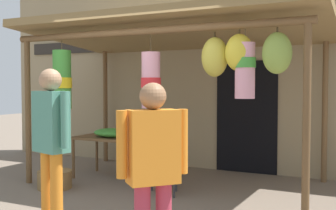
{
  "coord_description": "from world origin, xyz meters",
  "views": [
    {
      "loc": [
        2.85,
        -5.13,
        1.55
      ],
      "look_at": [
        -0.18,
        1.05,
        1.23
      ],
      "focal_mm": 44.06,
      "sensor_mm": 36.0,
      "label": 1
    }
  ],
  "objects_px": {
    "folding_chair": "(157,159)",
    "customer_foreground": "(153,165)",
    "display_table": "(118,141)",
    "passerby_at_right": "(51,135)",
    "wicker_basket_by_table": "(55,179)",
    "flower_heap_on_table": "(113,133)"
  },
  "relations": [
    {
      "from": "wicker_basket_by_table",
      "to": "passerby_at_right",
      "type": "height_order",
      "value": "passerby_at_right"
    },
    {
      "from": "display_table",
      "to": "wicker_basket_by_table",
      "type": "height_order",
      "value": "display_table"
    },
    {
      "from": "flower_heap_on_table",
      "to": "folding_chair",
      "type": "distance_m",
      "value": 1.27
    },
    {
      "from": "display_table",
      "to": "passerby_at_right",
      "type": "distance_m",
      "value": 2.6
    },
    {
      "from": "wicker_basket_by_table",
      "to": "flower_heap_on_table",
      "type": "bearing_deg",
      "value": 64.68
    },
    {
      "from": "display_table",
      "to": "passerby_at_right",
      "type": "xyz_separation_m",
      "value": [
        0.76,
        -2.45,
        0.4
      ]
    },
    {
      "from": "customer_foreground",
      "to": "passerby_at_right",
      "type": "relative_size",
      "value": 0.91
    },
    {
      "from": "display_table",
      "to": "folding_chair",
      "type": "xyz_separation_m",
      "value": [
        1.06,
        -0.61,
        -0.13
      ]
    },
    {
      "from": "flower_heap_on_table",
      "to": "folding_chair",
      "type": "bearing_deg",
      "value": -26.21
    },
    {
      "from": "folding_chair",
      "to": "customer_foreground",
      "type": "bearing_deg",
      "value": -63.15
    },
    {
      "from": "display_table",
      "to": "customer_foreground",
      "type": "bearing_deg",
      "value": -52.65
    },
    {
      "from": "folding_chair",
      "to": "passerby_at_right",
      "type": "bearing_deg",
      "value": -99.22
    },
    {
      "from": "folding_chair",
      "to": "customer_foreground",
      "type": "height_order",
      "value": "customer_foreground"
    },
    {
      "from": "wicker_basket_by_table",
      "to": "passerby_at_right",
      "type": "bearing_deg",
      "value": -49.3
    },
    {
      "from": "wicker_basket_by_table",
      "to": "customer_foreground",
      "type": "distance_m",
      "value": 3.44
    },
    {
      "from": "flower_heap_on_table",
      "to": "customer_foreground",
      "type": "bearing_deg",
      "value": -51.4
    },
    {
      "from": "wicker_basket_by_table",
      "to": "customer_foreground",
      "type": "bearing_deg",
      "value": -35.33
    },
    {
      "from": "customer_foreground",
      "to": "wicker_basket_by_table",
      "type": "bearing_deg",
      "value": 144.67
    },
    {
      "from": "customer_foreground",
      "to": "passerby_at_right",
      "type": "bearing_deg",
      "value": 162.18
    },
    {
      "from": "flower_heap_on_table",
      "to": "wicker_basket_by_table",
      "type": "height_order",
      "value": "flower_heap_on_table"
    },
    {
      "from": "flower_heap_on_table",
      "to": "folding_chair",
      "type": "relative_size",
      "value": 0.82
    },
    {
      "from": "passerby_at_right",
      "to": "wicker_basket_by_table",
      "type": "bearing_deg",
      "value": 130.7
    }
  ]
}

